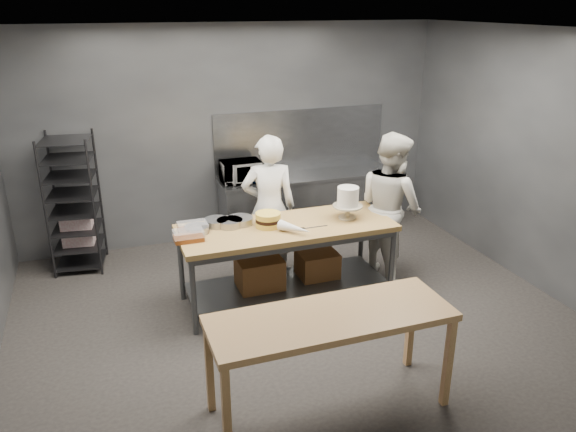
# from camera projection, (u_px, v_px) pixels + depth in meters

# --- Properties ---
(ground) EXTENTS (6.00, 6.00, 0.00)m
(ground) POSITION_uv_depth(u_px,v_px,m) (295.00, 315.00, 6.20)
(ground) COLOR black
(ground) RESTS_ON ground
(back_wall) EXTENTS (6.00, 0.04, 3.00)m
(back_wall) POSITION_uv_depth(u_px,v_px,m) (234.00, 135.00, 7.87)
(back_wall) COLOR #4C4F54
(back_wall) RESTS_ON ground
(work_table) EXTENTS (2.40, 0.90, 0.92)m
(work_table) POSITION_uv_depth(u_px,v_px,m) (286.00, 254.00, 6.36)
(work_table) COLOR olive
(work_table) RESTS_ON ground
(near_counter) EXTENTS (2.00, 0.70, 0.90)m
(near_counter) POSITION_uv_depth(u_px,v_px,m) (331.00, 324.00, 4.52)
(near_counter) COLOR olive
(near_counter) RESTS_ON ground
(back_counter) EXTENTS (2.60, 0.60, 0.90)m
(back_counter) POSITION_uv_depth(u_px,v_px,m) (308.00, 204.00, 8.27)
(back_counter) COLOR slate
(back_counter) RESTS_ON ground
(splashback_panel) EXTENTS (2.60, 0.02, 0.90)m
(splashback_panel) POSITION_uv_depth(u_px,v_px,m) (301.00, 140.00, 8.22)
(splashback_panel) COLOR slate
(splashback_panel) RESTS_ON back_counter
(speed_rack) EXTENTS (0.69, 0.73, 1.75)m
(speed_rack) POSITION_uv_depth(u_px,v_px,m) (74.00, 204.00, 7.06)
(speed_rack) COLOR black
(speed_rack) RESTS_ON ground
(chef_behind) EXTENTS (0.73, 0.56, 1.81)m
(chef_behind) POSITION_uv_depth(u_px,v_px,m) (269.00, 208.00, 6.81)
(chef_behind) COLOR white
(chef_behind) RESTS_ON ground
(chef_right) EXTENTS (0.84, 1.00, 1.83)m
(chef_right) POSITION_uv_depth(u_px,v_px,m) (390.00, 207.00, 6.81)
(chef_right) COLOR beige
(chef_right) RESTS_ON ground
(microwave) EXTENTS (0.54, 0.37, 0.30)m
(microwave) POSITION_uv_depth(u_px,v_px,m) (241.00, 172.00, 7.75)
(microwave) COLOR black
(microwave) RESTS_ON back_counter
(frosted_cake_stand) EXTENTS (0.34, 0.34, 0.37)m
(frosted_cake_stand) POSITION_uv_depth(u_px,v_px,m) (348.00, 199.00, 6.36)
(frosted_cake_stand) COLOR #ACA289
(frosted_cake_stand) RESTS_ON work_table
(layer_cake) EXTENTS (0.28, 0.28, 0.16)m
(layer_cake) POSITION_uv_depth(u_px,v_px,m) (268.00, 220.00, 6.17)
(layer_cake) COLOR #F1D34C
(layer_cake) RESTS_ON work_table
(cake_pans) EXTENTS (0.79, 0.41, 0.07)m
(cake_pans) POSITION_uv_depth(u_px,v_px,m) (222.00, 223.00, 6.18)
(cake_pans) COLOR gray
(cake_pans) RESTS_ON work_table
(piping_bag) EXTENTS (0.33, 0.37, 0.12)m
(piping_bag) POSITION_uv_depth(u_px,v_px,m) (295.00, 228.00, 5.99)
(piping_bag) COLOR silver
(piping_bag) RESTS_ON work_table
(offset_spatula) EXTENTS (0.36, 0.02, 0.02)m
(offset_spatula) POSITION_uv_depth(u_px,v_px,m) (308.00, 228.00, 6.15)
(offset_spatula) COLOR slate
(offset_spatula) RESTS_ON work_table
(pastry_clamshells) EXTENTS (0.39, 0.41, 0.11)m
(pastry_clamshells) POSITION_uv_depth(u_px,v_px,m) (190.00, 231.00, 5.92)
(pastry_clamshells) COLOR #9C521F
(pastry_clamshells) RESTS_ON work_table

